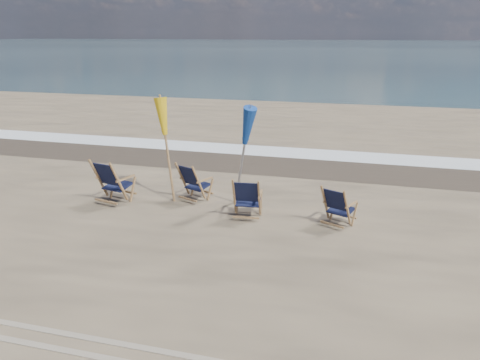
{
  "coord_description": "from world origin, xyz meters",
  "views": [
    {
      "loc": [
        2.4,
        -6.7,
        3.82
      ],
      "look_at": [
        0.0,
        2.2,
        0.9
      ],
      "focal_mm": 35.0,
      "sensor_mm": 36.0,
      "label": 1
    }
  ],
  "objects": [
    {
      "name": "umbrella_blue",
      "position": [
        -0.17,
        2.97,
        1.89
      ],
      "size": [
        0.3,
        0.3,
        2.43
      ],
      "color": "#A5A5AD",
      "rests_on": "ground"
    },
    {
      "name": "wet_sand_strip",
      "position": [
        0.0,
        6.8,
        0.0
      ],
      "size": [
        200.0,
        2.6,
        0.0
      ],
      "primitive_type": "cube",
      "color": "#42362A",
      "rests_on": "ground"
    },
    {
      "name": "beach_chair_1",
      "position": [
        -1.17,
        2.92,
        0.48
      ],
      "size": [
        0.83,
        0.87,
        0.96
      ],
      "primitive_type": null,
      "rotation": [
        0.0,
        0.0,
        2.74
      ],
      "color": "black",
      "rests_on": "ground"
    },
    {
      "name": "surf_foam",
      "position": [
        0.0,
        8.3,
        0.0
      ],
      "size": [
        200.0,
        1.4,
        0.01
      ],
      "primitive_type": "cube",
      "color": "silver",
      "rests_on": "ground"
    },
    {
      "name": "beach_chair_0",
      "position": [
        -2.86,
        2.28,
        0.55
      ],
      "size": [
        0.87,
        0.93,
        1.1
      ],
      "primitive_type": null,
      "rotation": [
        0.0,
        0.0,
        2.91
      ],
      "color": "black",
      "rests_on": "ground"
    },
    {
      "name": "beach_chair_2",
      "position": [
        0.39,
        2.3,
        0.47
      ],
      "size": [
        0.67,
        0.74,
        0.95
      ],
      "primitive_type": null,
      "rotation": [
        0.0,
        0.0,
        3.25
      ],
      "color": "black",
      "rests_on": "ground"
    },
    {
      "name": "beach_chair_3",
      "position": [
        2.2,
        2.25,
        0.45
      ],
      "size": [
        0.79,
        0.83,
        0.89
      ],
      "primitive_type": null,
      "rotation": [
        0.0,
        0.0,
        2.71
      ],
      "color": "black",
      "rests_on": "ground"
    },
    {
      "name": "umbrella_yellow",
      "position": [
        -1.97,
        3.04,
        1.87
      ],
      "size": [
        0.3,
        0.3,
        2.41
      ],
      "color": "olive",
      "rests_on": "ground"
    },
    {
      "name": "ocean",
      "position": [
        0.0,
        128.0,
        0.0
      ],
      "size": [
        400.0,
        400.0,
        0.0
      ],
      "primitive_type": "plane",
      "color": "#324B53",
      "rests_on": "ground"
    }
  ]
}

